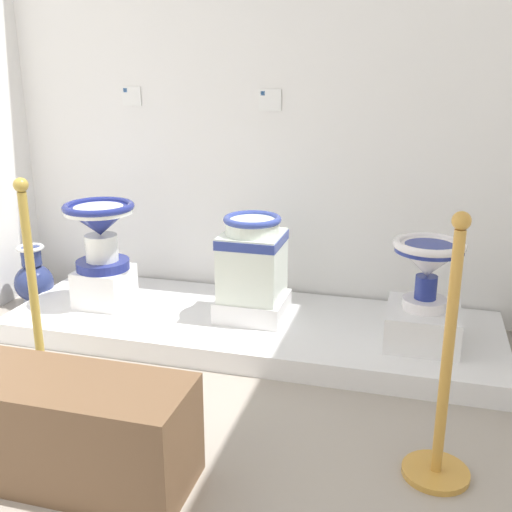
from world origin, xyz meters
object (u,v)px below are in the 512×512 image
at_px(plinth_block_tall_cobalt, 105,286).
at_px(antique_toilet_tall_cobalt, 100,225).
at_px(plinth_block_pale_glazed, 423,325).
at_px(decorative_vase_spare, 34,280).
at_px(antique_toilet_leftmost, 252,255).
at_px(antique_toilet_pale_glazed, 428,261).
at_px(info_placard_second, 270,100).
at_px(stanchion_post_near_left, 38,331).
at_px(museum_bench, 69,429).
at_px(plinth_block_leftmost, 253,306).
at_px(info_placard_first, 131,96).
at_px(stanchion_post_near_right, 443,402).

relative_size(plinth_block_tall_cobalt, antique_toilet_tall_cobalt, 0.74).
distance_m(plinth_block_pale_glazed, decorative_vase_spare, 2.38).
xyz_separation_m(plinth_block_tall_cobalt, antique_toilet_leftmost, (0.89, 0.05, 0.25)).
height_order(plinth_block_tall_cobalt, decorative_vase_spare, decorative_vase_spare).
height_order(antique_toilet_leftmost, plinth_block_pale_glazed, antique_toilet_leftmost).
bearing_deg(antique_toilet_pale_glazed, decorative_vase_spare, 176.04).
relative_size(antique_toilet_tall_cobalt, info_placard_second, 3.05).
bearing_deg(info_placard_second, decorative_vase_spare, -165.33).
bearing_deg(info_placard_second, stanchion_post_near_left, -120.09).
bearing_deg(museum_bench, info_placard_second, 81.19).
relative_size(antique_toilet_tall_cobalt, museum_bench, 0.44).
distance_m(plinth_block_leftmost, info_placard_second, 1.18).
distance_m(info_placard_second, decorative_vase_spare, 1.84).
distance_m(info_placard_first, info_placard_second, 0.87).
relative_size(plinth_block_tall_cobalt, info_placard_second, 2.24).
height_order(plinth_block_pale_glazed, stanchion_post_near_left, stanchion_post_near_left).
distance_m(antique_toilet_tall_cobalt, plinth_block_pale_glazed, 1.84).
xyz_separation_m(plinth_block_tall_cobalt, plinth_block_pale_glazed, (1.80, -0.04, -0.02)).
bearing_deg(info_placard_first, stanchion_post_near_right, -37.73).
distance_m(plinth_block_tall_cobalt, antique_toilet_tall_cobalt, 0.37).
xyz_separation_m(plinth_block_pale_glazed, museum_bench, (-1.22, -1.28, -0.01)).
height_order(plinth_block_tall_cobalt, stanchion_post_near_right, stanchion_post_near_right).
bearing_deg(stanchion_post_near_left, antique_toilet_pale_glazed, 24.25).
bearing_deg(info_placard_second, museum_bench, -98.81).
height_order(plinth_block_leftmost, decorative_vase_spare, decorative_vase_spare).
height_order(info_placard_second, museum_bench, info_placard_second).
relative_size(info_placard_first, museum_bench, 0.14).
bearing_deg(info_placard_first, antique_toilet_leftmost, -26.81).
relative_size(antique_toilet_leftmost, info_placard_second, 3.48).
xyz_separation_m(plinth_block_leftmost, antique_toilet_pale_glazed, (0.92, -0.09, 0.37)).
height_order(antique_toilet_tall_cobalt, stanchion_post_near_right, stanchion_post_near_right).
relative_size(stanchion_post_near_right, museum_bench, 1.11).
xyz_separation_m(plinth_block_pale_glazed, antique_toilet_pale_glazed, (0.00, 0.00, 0.34)).
bearing_deg(plinth_block_tall_cobalt, decorative_vase_spare, 167.91).
height_order(plinth_block_tall_cobalt, info_placard_second, info_placard_second).
xyz_separation_m(antique_toilet_leftmost, stanchion_post_near_left, (-0.78, -0.85, -0.17)).
relative_size(decorative_vase_spare, museum_bench, 0.43).
bearing_deg(stanchion_post_near_left, museum_bench, -47.73).
bearing_deg(plinth_block_leftmost, plinth_block_pale_glazed, -5.53).
distance_m(plinth_block_tall_cobalt, plinth_block_pale_glazed, 1.80).
xyz_separation_m(info_placard_first, stanchion_post_near_left, (0.11, -1.30, -0.98)).
relative_size(decorative_vase_spare, stanchion_post_near_left, 0.39).
height_order(plinth_block_leftmost, antique_toilet_pale_glazed, antique_toilet_pale_glazed).
relative_size(plinth_block_leftmost, decorative_vase_spare, 0.94).
distance_m(plinth_block_tall_cobalt, decorative_vase_spare, 0.58).
bearing_deg(plinth_block_leftmost, info_placard_first, 153.19).
height_order(plinth_block_leftmost, plinth_block_pale_glazed, plinth_block_pale_glazed).
bearing_deg(museum_bench, antique_toilet_leftmost, 77.50).
height_order(stanchion_post_near_left, museum_bench, stanchion_post_near_left).
bearing_deg(info_placard_first, plinth_block_leftmost, -26.81).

